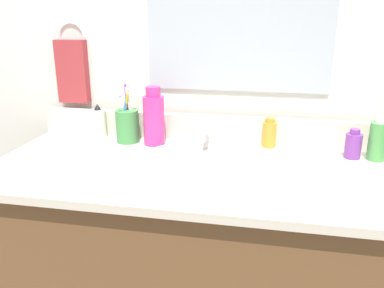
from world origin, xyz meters
The scene contains 15 objects.
vanity_cabinet centered at (0.00, 0.00, 0.37)m, with size 1.11×0.49×0.73m, color brown.
countertop centered at (0.00, 0.00, 0.74)m, with size 1.16×0.53×0.02m, color beige.
backsplash centered at (0.00, 0.25, 0.80)m, with size 1.16×0.02×0.09m, color beige.
back_wall centered at (0.00, 0.32, 0.65)m, with size 2.26×0.04×1.30m, color silver.
mirror_panel centered at (0.10, 0.29, 1.20)m, with size 0.60×0.01×0.56m, color #B2BCC6.
towel_ring centered at (-0.48, 0.29, 1.09)m, with size 0.10×0.10×0.01m, color silver.
hand_towel centered at (-0.48, 0.28, 0.97)m, with size 0.11×0.04×0.22m, color #A53338.
sink_basin centered at (0.02, 0.00, 0.72)m, with size 0.39×0.39×0.11m.
faucet centered at (0.02, 0.19, 0.78)m, with size 0.16×0.10×0.08m.
bottle_lotion_white centered at (-0.37, 0.22, 0.81)m, with size 0.05×0.05×0.12m.
bottle_oil_amber centered at (0.22, 0.23, 0.80)m, with size 0.04×0.04×0.10m.
bottle_soap_pink centered at (-0.16, 0.18, 0.84)m, with size 0.07×0.07×0.19m.
bottle_toner_green centered at (0.53, 0.17, 0.82)m, with size 0.05×0.05×0.14m.
bottle_cream_purple centered at (0.47, 0.17, 0.79)m, with size 0.05×0.05×0.09m.
cup_green centered at (-0.25, 0.19, 0.81)m, with size 0.08×0.08×0.20m.
Camera 1 is at (0.21, -1.04, 1.17)m, focal length 37.51 mm.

